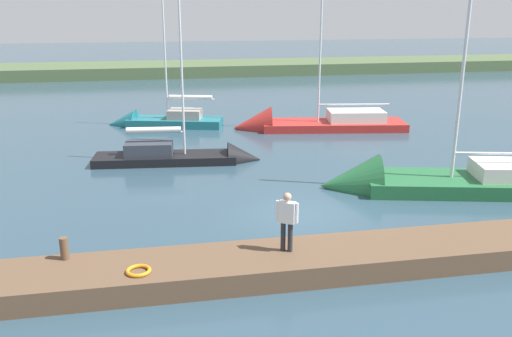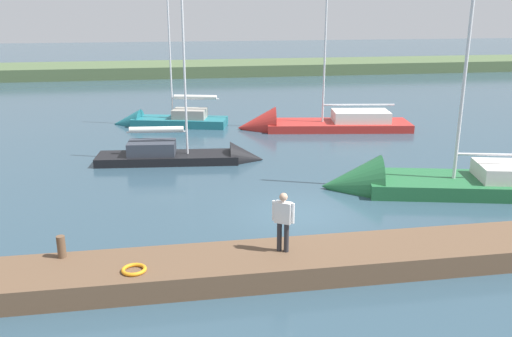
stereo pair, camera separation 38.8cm
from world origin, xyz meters
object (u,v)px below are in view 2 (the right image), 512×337
sailboat_outer_mooring (423,186)px  sailboat_inner_slip (191,158)px  mooring_post_far (61,247)px  person_on_dock (283,218)px  life_ring_buoy (134,270)px  sailboat_behind_pier (163,123)px  sailboat_mid_channel (306,126)px

sailboat_outer_mooring → sailboat_inner_slip: (9.14, -5.97, -0.03)m
mooring_post_far → sailboat_outer_mooring: size_ratio=0.05×
person_on_dock → mooring_post_far: bearing=116.4°
life_ring_buoy → sailboat_behind_pier: (-0.83, -21.06, -0.56)m
life_ring_buoy → sailboat_inner_slip: 12.63m
sailboat_inner_slip → person_on_dock: bearing=-75.1°
sailboat_outer_mooring → sailboat_inner_slip: 10.92m
sailboat_behind_pier → sailboat_mid_channel: bearing=178.4°
sailboat_mid_channel → mooring_post_far: bearing=65.1°
mooring_post_far → sailboat_inner_slip: size_ratio=0.07×
sailboat_behind_pier → sailboat_inner_slip: bearing=113.7°
life_ring_buoy → person_on_dock: (-4.09, -0.56, 0.95)m
life_ring_buoy → sailboat_outer_mooring: bearing=-150.2°
sailboat_inner_slip → mooring_post_far: bearing=-104.5°
person_on_dock → sailboat_outer_mooring: bearing=-18.3°
life_ring_buoy → sailboat_inner_slip: bearing=-99.7°
person_on_dock → sailboat_inner_slip: bearing=41.6°
sailboat_behind_pier → person_on_dock: sailboat_behind_pier is taller
life_ring_buoy → sailboat_outer_mooring: (-11.27, -6.46, -0.49)m
sailboat_outer_mooring → sailboat_mid_channel: bearing=-68.1°
mooring_post_far → sailboat_inner_slip: (-4.12, -11.25, -0.78)m
sailboat_mid_channel → sailboat_behind_pier: 9.03m
mooring_post_far → sailboat_behind_pier: sailboat_behind_pier is taller
sailboat_inner_slip → sailboat_behind_pier: 8.72m
mooring_post_far → life_ring_buoy: 2.33m
sailboat_mid_channel → person_on_dock: 18.75m
mooring_post_far → sailboat_mid_channel: sailboat_mid_channel is taller
sailboat_inner_slip → sailboat_outer_mooring: bearing=-27.6°
mooring_post_far → sailboat_outer_mooring: sailboat_outer_mooring is taller
life_ring_buoy → sailboat_outer_mooring: 13.00m
mooring_post_far → sailboat_mid_channel: 20.75m
sailboat_inner_slip → person_on_dock: 12.13m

